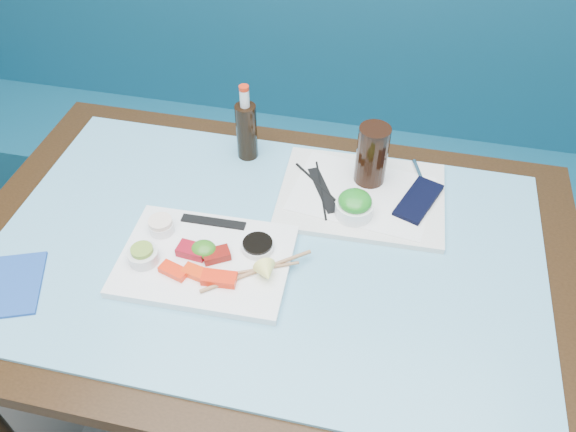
% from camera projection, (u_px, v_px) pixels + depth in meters
% --- Properties ---
extents(booth_bench, '(3.00, 0.56, 1.17)m').
position_uv_depth(booth_bench, '(323.00, 152.00, 2.11)').
color(booth_bench, navy).
rests_on(booth_bench, ground).
extents(dining_table, '(1.40, 0.90, 0.75)m').
position_uv_depth(dining_table, '(267.00, 273.00, 1.32)').
color(dining_table, black).
rests_on(dining_table, ground).
extents(glass_top, '(1.22, 0.76, 0.01)m').
position_uv_depth(glass_top, '(266.00, 249.00, 1.26)').
color(glass_top, '#65ACCB').
rests_on(glass_top, dining_table).
extents(sashimi_plate, '(0.38, 0.27, 0.02)m').
position_uv_depth(sashimi_plate, '(206.00, 260.00, 1.22)').
color(sashimi_plate, white).
rests_on(sashimi_plate, glass_top).
extents(salmon_left, '(0.07, 0.05, 0.01)m').
position_uv_depth(salmon_left, '(174.00, 271.00, 1.18)').
color(salmon_left, '#FF290A').
rests_on(salmon_left, sashimi_plate).
extents(salmon_mid, '(0.07, 0.04, 0.01)m').
position_uv_depth(salmon_mid, '(197.00, 273.00, 1.17)').
color(salmon_mid, '#FF360A').
rests_on(salmon_mid, sashimi_plate).
extents(salmon_right, '(0.07, 0.04, 0.02)m').
position_uv_depth(salmon_right, '(219.00, 279.00, 1.16)').
color(salmon_right, '#F62509').
rests_on(salmon_right, sashimi_plate).
extents(tuna_left, '(0.07, 0.04, 0.02)m').
position_uv_depth(tuna_left, '(192.00, 250.00, 1.21)').
color(tuna_left, maroon).
rests_on(tuna_left, sashimi_plate).
extents(tuna_right, '(0.07, 0.06, 0.02)m').
position_uv_depth(tuna_right, '(216.00, 255.00, 1.21)').
color(tuna_right, maroon).
rests_on(tuna_right, sashimi_plate).
extents(seaweed_garnish, '(0.07, 0.06, 0.03)m').
position_uv_depth(seaweed_garnish, '(204.00, 249.00, 1.21)').
color(seaweed_garnish, '#32771B').
rests_on(seaweed_garnish, sashimi_plate).
extents(ramekin_wasabi, '(0.07, 0.07, 0.03)m').
position_uv_depth(ramekin_wasabi, '(143.00, 256.00, 1.20)').
color(ramekin_wasabi, silver).
rests_on(ramekin_wasabi, sashimi_plate).
extents(wasabi_fill, '(0.06, 0.06, 0.01)m').
position_uv_depth(wasabi_fill, '(142.00, 250.00, 1.18)').
color(wasabi_fill, olive).
rests_on(wasabi_fill, ramekin_wasabi).
extents(ramekin_ginger, '(0.06, 0.06, 0.02)m').
position_uv_depth(ramekin_ginger, '(161.00, 227.00, 1.26)').
color(ramekin_ginger, white).
rests_on(ramekin_ginger, sashimi_plate).
extents(ginger_fill, '(0.06, 0.06, 0.01)m').
position_uv_depth(ginger_fill, '(160.00, 222.00, 1.25)').
color(ginger_fill, '#FAE0CD').
rests_on(ginger_fill, ramekin_ginger).
extents(soy_dish, '(0.07, 0.07, 0.01)m').
position_uv_depth(soy_dish, '(258.00, 246.00, 1.23)').
color(soy_dish, white).
rests_on(soy_dish, sashimi_plate).
extents(soy_fill, '(0.07, 0.07, 0.01)m').
position_uv_depth(soy_fill, '(258.00, 243.00, 1.22)').
color(soy_fill, black).
rests_on(soy_fill, soy_dish).
extents(lemon_wedge, '(0.06, 0.06, 0.05)m').
position_uv_depth(lemon_wedge, '(266.00, 272.00, 1.15)').
color(lemon_wedge, '#FFFA78').
rests_on(lemon_wedge, sashimi_plate).
extents(chopstick_sleeve, '(0.15, 0.03, 0.00)m').
position_uv_depth(chopstick_sleeve, '(213.00, 222.00, 1.29)').
color(chopstick_sleeve, black).
rests_on(chopstick_sleeve, sashimi_plate).
extents(wooden_chopstick_a, '(0.19, 0.09, 0.01)m').
position_uv_depth(wooden_chopstick_a, '(252.00, 270.00, 1.18)').
color(wooden_chopstick_a, '#9B6D49').
rests_on(wooden_chopstick_a, sashimi_plate).
extents(wooden_chopstick_b, '(0.20, 0.16, 0.01)m').
position_uv_depth(wooden_chopstick_b, '(257.00, 271.00, 1.18)').
color(wooden_chopstick_b, '#A0714B').
rests_on(wooden_chopstick_b, sashimi_plate).
extents(serving_tray, '(0.40, 0.31, 0.01)m').
position_uv_depth(serving_tray, '(362.00, 196.00, 1.37)').
color(serving_tray, silver).
rests_on(serving_tray, glass_top).
extents(paper_placemat, '(0.35, 0.27, 0.00)m').
position_uv_depth(paper_placemat, '(362.00, 193.00, 1.36)').
color(paper_placemat, white).
rests_on(paper_placemat, serving_tray).
extents(seaweed_bowl, '(0.11, 0.11, 0.04)m').
position_uv_depth(seaweed_bowl, '(354.00, 209.00, 1.30)').
color(seaweed_bowl, white).
rests_on(seaweed_bowl, serving_tray).
extents(seaweed_salad, '(0.08, 0.08, 0.04)m').
position_uv_depth(seaweed_salad, '(355.00, 201.00, 1.28)').
color(seaweed_salad, '#1C7D1E').
rests_on(seaweed_salad, seaweed_bowl).
extents(cola_glass, '(0.10, 0.10, 0.16)m').
position_uv_depth(cola_glass, '(372.00, 155.00, 1.34)').
color(cola_glass, black).
rests_on(cola_glass, serving_tray).
extents(navy_pouch, '(0.12, 0.17, 0.01)m').
position_uv_depth(navy_pouch, '(418.00, 200.00, 1.34)').
color(navy_pouch, black).
rests_on(navy_pouch, serving_tray).
extents(fork, '(0.04, 0.09, 0.01)m').
position_uv_depth(fork, '(418.00, 172.00, 1.41)').
color(fork, silver).
rests_on(fork, serving_tray).
extents(black_chopstick_a, '(0.06, 0.20, 0.01)m').
position_uv_depth(black_chopstick_a, '(321.00, 189.00, 1.37)').
color(black_chopstick_a, black).
rests_on(black_chopstick_a, serving_tray).
extents(black_chopstick_b, '(0.18, 0.17, 0.01)m').
position_uv_depth(black_chopstick_b, '(324.00, 190.00, 1.37)').
color(black_chopstick_b, black).
rests_on(black_chopstick_b, serving_tray).
extents(tray_sleeve, '(0.10, 0.16, 0.00)m').
position_uv_depth(tray_sleeve, '(323.00, 190.00, 1.37)').
color(tray_sleeve, black).
rests_on(tray_sleeve, serving_tray).
extents(cola_bottle_body, '(0.07, 0.07, 0.15)m').
position_uv_depth(cola_bottle_body, '(247.00, 131.00, 1.44)').
color(cola_bottle_body, black).
rests_on(cola_bottle_body, glass_top).
extents(cola_bottle_neck, '(0.03, 0.03, 0.05)m').
position_uv_depth(cola_bottle_neck, '(244.00, 98.00, 1.36)').
color(cola_bottle_neck, white).
rests_on(cola_bottle_neck, cola_bottle_body).
extents(cola_bottle_cap, '(0.03, 0.03, 0.01)m').
position_uv_depth(cola_bottle_cap, '(244.00, 88.00, 1.34)').
color(cola_bottle_cap, red).
rests_on(cola_bottle_cap, cola_bottle_neck).
extents(blue_napkin, '(0.22, 0.22, 0.01)m').
position_uv_depth(blue_napkin, '(1.00, 286.00, 1.18)').
color(blue_napkin, '#1A4192').
rests_on(blue_napkin, glass_top).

